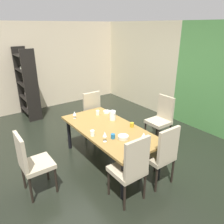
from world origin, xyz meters
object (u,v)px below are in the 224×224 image
Objects in this scene: cup_south at (98,113)px; cup_corner at (92,133)px; chair_head_near at (31,161)px; cup_front at (113,136)px; chair_right_near at (131,167)px; wine_glass_center at (144,135)px; dining_table at (109,132)px; wine_glass_rear at (75,114)px; chair_left_far at (95,114)px; cup_left at (132,125)px; wine_glass_near_window at (105,134)px; serving_bowl_east at (123,137)px; pitcher_north at (113,115)px; chair_head_far at (161,117)px; chair_right_far at (162,153)px; display_shelf at (27,83)px; serving_bowl_west at (107,112)px.

cup_corner is at bearing -37.90° from cup_south.
cup_front is (0.35, 1.24, 0.18)m from chair_head_near.
chair_right_near is 6.83× the size of wine_glass_center.
cup_south is at bearing 164.83° from dining_table.
chair_left_far is at bearing 110.70° from wine_glass_rear.
chair_left_far is at bearing 162.35° from dining_table.
chair_head_near is (0.98, -1.71, -0.01)m from chair_left_far.
dining_table is 1.85× the size of chair_right_near.
chair_left_far is 13.81× the size of cup_front.
cup_left is (0.21, 0.37, 0.11)m from dining_table.
dining_table is at bearing 137.59° from wine_glass_near_window.
serving_bowl_east is 0.93× the size of pitcher_north.
wine_glass_rear is 1.24m from serving_bowl_east.
wine_glass_center is at bearing 40.90° from cup_corner.
chair_head_far is 1.47m from chair_right_far.
chair_left_far is 1.03× the size of chair_head_near.
wine_glass_near_window is 2.09× the size of cup_left.
pitcher_north is (-0.61, 0.44, 0.06)m from cup_front.
chair_head_near is at bearing -94.86° from cup_corner.
pitcher_north is (-1.24, -0.04, 0.23)m from chair_right_far.
cup_south is 0.50× the size of pitcher_north.
cup_front is (1.34, -0.48, 0.17)m from chair_left_far.
display_shelf is at bearing 164.04° from chair_head_near.
wine_glass_center is 0.56m from cup_left.
dining_table is 1.93× the size of chair_head_far.
cup_left is at bearing 34.31° from wine_glass_rear.
cup_front is at bearing -18.78° from cup_south.
chair_head_far is 1.51m from serving_bowl_east.
cup_south reaches higher than dining_table.
cup_left is 0.47m from pitcher_north.
chair_head_near is at bearing -90.14° from dining_table.
wine_glass_center is at bearing 85.03° from chair_left_far.
serving_bowl_west is (-0.62, 1.79, 0.16)m from chair_head_near.
cup_south is at bearing 75.78° from wine_glass_rear.
serving_bowl_east is at bearing 62.11° from chair_right_near.
chair_left_far is at bearing 166.49° from serving_bowl_east.
cup_left is at bearing 121.93° from serving_bowl_east.
cup_left reaches higher than dining_table.
wine_glass_center is (0.73, 1.56, 0.26)m from chair_head_near.
pitcher_north reaches higher than dining_table.
wine_glass_center is (-0.26, -0.15, 0.25)m from chair_right_far.
wine_glass_near_window is 0.72m from cup_left.
dining_table is at bearing 155.03° from cup_front.
chair_head_near is at bearing -15.96° from display_shelf.
display_shelf is 10.94× the size of serving_bowl_east.
pitcher_north is at bearing -17.08° from serving_bowl_west.
cup_left is at bearing 105.16° from cup_front.
wine_glass_near_window is (-0.63, -0.02, 0.25)m from chair_right_near.
wine_glass_near_window reaches higher than wine_glass_rear.
chair_left_far is at bearing 47.91° from chair_head_far.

